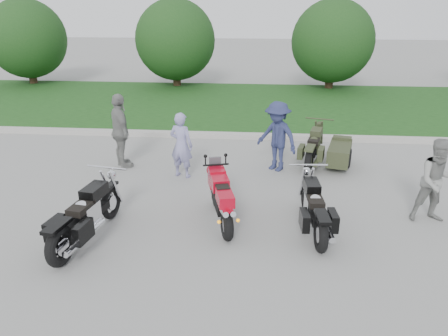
# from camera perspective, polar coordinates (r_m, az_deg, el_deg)

# --- Properties ---
(ground) EXTENTS (80.00, 80.00, 0.00)m
(ground) POSITION_cam_1_polar(r_m,az_deg,el_deg) (7.87, -2.66, -9.28)
(ground) COLOR gray
(ground) RESTS_ON ground
(curb) EXTENTS (60.00, 0.30, 0.15)m
(curb) POSITION_cam_1_polar(r_m,az_deg,el_deg) (13.33, 0.65, 4.26)
(curb) COLOR #ADAAA3
(curb) RESTS_ON ground
(grass_strip) EXTENTS (60.00, 8.00, 0.14)m
(grass_strip) POSITION_cam_1_polar(r_m,az_deg,el_deg) (17.33, 1.69, 8.29)
(grass_strip) COLOR #286221
(grass_strip) RESTS_ON ground
(tree_far_left) EXTENTS (3.60, 3.60, 4.00)m
(tree_far_left) POSITION_cam_1_polar(r_m,az_deg,el_deg) (23.04, -24.35, 15.12)
(tree_far_left) COLOR #3F2B1C
(tree_far_left) RESTS_ON ground
(tree_mid_left) EXTENTS (3.60, 3.60, 4.00)m
(tree_mid_left) POSITION_cam_1_polar(r_m,az_deg,el_deg) (20.66, -6.36, 16.28)
(tree_mid_left) COLOR #3F2B1C
(tree_mid_left) RESTS_ON ground
(tree_mid_right) EXTENTS (3.60, 3.60, 4.00)m
(tree_mid_right) POSITION_cam_1_polar(r_m,az_deg,el_deg) (20.51, 14.00, 15.77)
(tree_mid_right) COLOR #3F2B1C
(tree_mid_right) RESTS_ON ground
(sportbike_red) EXTENTS (0.67, 1.87, 0.90)m
(sportbike_red) POSITION_cam_1_polar(r_m,az_deg,el_deg) (8.16, -0.36, -3.89)
(sportbike_red) COLOR black
(sportbike_red) RESTS_ON ground
(cruiser_left) EXTENTS (0.56, 2.32, 0.90)m
(cruiser_left) POSITION_cam_1_polar(r_m,az_deg,el_deg) (7.95, -17.75, -6.29)
(cruiser_left) COLOR black
(cruiser_left) RESTS_ON ground
(cruiser_right) EXTENTS (0.45, 2.16, 0.83)m
(cruiser_right) POSITION_cam_1_polar(r_m,az_deg,el_deg) (8.09, 11.72, -5.42)
(cruiser_right) COLOR black
(cruiser_right) RESTS_ON ground
(cruiser_sidecar) EXTENTS (1.36, 2.13, 0.83)m
(cruiser_sidecar) POSITION_cam_1_polar(r_m,az_deg,el_deg) (11.32, 13.50, 2.14)
(cruiser_sidecar) COLOR black
(cruiser_sidecar) RESTS_ON ground
(person_stripe) EXTENTS (0.66, 0.54, 1.57)m
(person_stripe) POSITION_cam_1_polar(r_m,az_deg,el_deg) (10.26, -5.59, 2.99)
(person_stripe) COLOR #8E8CBF
(person_stripe) RESTS_ON ground
(person_grey) EXTENTS (0.83, 0.67, 1.63)m
(person_grey) POSITION_cam_1_polar(r_m,az_deg,el_deg) (9.05, 26.12, -1.57)
(person_grey) COLOR gray
(person_grey) RESTS_ON ground
(person_denim) EXTENTS (1.27, 1.18, 1.72)m
(person_denim) POSITION_cam_1_polar(r_m,az_deg,el_deg) (10.69, 6.95, 4.11)
(person_denim) COLOR navy
(person_denim) RESTS_ON ground
(person_back) EXTENTS (0.98, 1.16, 1.86)m
(person_back) POSITION_cam_1_polar(r_m,az_deg,el_deg) (11.08, -13.36, 4.69)
(person_back) COLOR gray
(person_back) RESTS_ON ground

